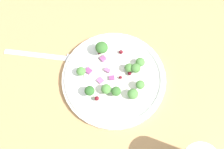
% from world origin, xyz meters
% --- Properties ---
extents(ground_plane, '(1.80, 1.80, 0.02)m').
position_xyz_m(ground_plane, '(0.00, 0.00, -0.01)').
color(ground_plane, tan).
extents(plate, '(0.24, 0.24, 0.02)m').
position_xyz_m(plate, '(0.00, -0.00, 0.01)').
color(plate, white).
rests_on(plate, ground_plane).
extents(dressing_pool, '(0.14, 0.14, 0.00)m').
position_xyz_m(dressing_pool, '(0.00, -0.00, 0.01)').
color(dressing_pool, white).
rests_on(dressing_pool, plate).
extents(broccoli_floret_0, '(0.02, 0.02, 0.02)m').
position_xyz_m(broccoli_floret_0, '(0.06, 0.01, 0.03)').
color(broccoli_floret_0, '#8EB77A').
rests_on(broccoli_floret_0, plate).
extents(broccoli_floret_1, '(0.02, 0.02, 0.02)m').
position_xyz_m(broccoli_floret_1, '(-0.05, 0.01, 0.03)').
color(broccoli_floret_1, '#8EB77A').
rests_on(broccoli_floret_1, plate).
extents(broccoli_floret_2, '(0.02, 0.02, 0.02)m').
position_xyz_m(broccoli_floret_2, '(0.06, -0.04, 0.03)').
color(broccoli_floret_2, '#8EB77A').
rests_on(broccoli_floret_2, plate).
extents(broccoli_floret_3, '(0.02, 0.02, 0.02)m').
position_xyz_m(broccoli_floret_3, '(-0.04, 0.05, 0.03)').
color(broccoli_floret_3, '#8EB77A').
rests_on(broccoli_floret_3, plate).
extents(broccoli_floret_4, '(0.02, 0.02, 0.02)m').
position_xyz_m(broccoli_floret_4, '(-0.01, 0.06, 0.03)').
color(broccoli_floret_4, '#9EC684').
rests_on(broccoli_floret_4, plate).
extents(broccoli_floret_5, '(0.02, 0.02, 0.02)m').
position_xyz_m(broccoli_floret_5, '(0.03, 0.02, 0.03)').
color(broccoli_floret_5, '#8EB77A').
rests_on(broccoli_floret_5, plate).
extents(broccoli_floret_6, '(0.02, 0.02, 0.02)m').
position_xyz_m(broccoli_floret_6, '(-0.07, -0.00, 0.03)').
color(broccoli_floret_6, '#8EB77A').
rests_on(broccoli_floret_6, plate).
extents(broccoli_floret_7, '(0.03, 0.03, 0.03)m').
position_xyz_m(broccoli_floret_7, '(-0.01, -0.07, 0.03)').
color(broccoli_floret_7, '#ADD18E').
rests_on(broccoli_floret_7, plate).
extents(broccoli_floret_8, '(0.02, 0.02, 0.02)m').
position_xyz_m(broccoli_floret_8, '(0.01, 0.04, 0.03)').
color(broccoli_floret_8, '#ADD18E').
rests_on(broccoli_floret_8, plate).
extents(broccoli_floret_9, '(0.02, 0.02, 0.02)m').
position_xyz_m(broccoli_floret_9, '(-0.04, -0.00, 0.03)').
color(broccoli_floret_9, '#9EC684').
rests_on(broccoli_floret_9, plate).
extents(cranberry_0, '(0.01, 0.01, 0.01)m').
position_xyz_m(cranberry_0, '(-0.03, 0.01, 0.02)').
color(cranberry_0, '#4C0A14').
rests_on(cranberry_0, plate).
extents(cranberry_1, '(0.01, 0.01, 0.01)m').
position_xyz_m(cranberry_1, '(0.00, -0.07, 0.02)').
color(cranberry_1, '#4C0A14').
rests_on(cranberry_1, plate).
extents(cranberry_2, '(0.01, 0.01, 0.01)m').
position_xyz_m(cranberry_2, '(-0.01, 0.01, 0.02)').
color(cranberry_2, maroon).
rests_on(cranberry_2, plate).
extents(cranberry_3, '(0.01, 0.01, 0.01)m').
position_xyz_m(cranberry_3, '(-0.04, -0.05, 0.02)').
color(cranberry_3, maroon).
rests_on(cranberry_3, plate).
extents(cranberry_4, '(0.01, 0.01, 0.01)m').
position_xyz_m(cranberry_4, '(0.06, 0.03, 0.02)').
color(cranberry_4, maroon).
rests_on(cranberry_4, plate).
extents(onion_bit_0, '(0.01, 0.01, 0.01)m').
position_xyz_m(onion_bit_0, '(0.00, -0.05, 0.02)').
color(onion_bit_0, '#934C84').
rests_on(onion_bit_0, plate).
extents(onion_bit_1, '(0.02, 0.01, 0.00)m').
position_xyz_m(onion_bit_1, '(0.01, -0.00, 0.02)').
color(onion_bit_1, '#843D75').
rests_on(onion_bit_1, plate).
extents(onion_bit_2, '(0.01, 0.02, 0.01)m').
position_xyz_m(onion_bit_2, '(0.01, -0.02, 0.02)').
color(onion_bit_2, '#A35B93').
rests_on(onion_bit_2, plate).
extents(onion_bit_3, '(0.02, 0.02, 0.00)m').
position_xyz_m(onion_bit_3, '(0.03, -0.01, 0.02)').
color(onion_bit_3, '#A35B93').
rests_on(onion_bit_3, plate).
extents(onion_bit_4, '(0.02, 0.02, 0.01)m').
position_xyz_m(onion_bit_4, '(0.04, -0.04, 0.02)').
color(onion_bit_4, '#843D75').
rests_on(onion_bit_4, plate).
extents(fork, '(0.16, 0.12, 0.01)m').
position_xyz_m(fork, '(0.11, -0.13, 0.00)').
color(fork, silver).
rests_on(fork, ground_plane).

